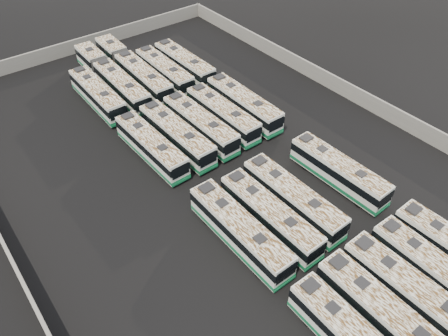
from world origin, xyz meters
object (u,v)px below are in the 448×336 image
bus_midback_right (223,114)px  bus_midback_far_right (244,104)px  bus_front_left (385,317)px  bus_midfront_far_right (339,171)px  bus_midfront_center (293,199)px  bus_midback_far_left (151,146)px  bus_back_center (133,69)px  bus_back_far_right (184,64)px  bus_midfront_left (270,216)px  bus_midback_center (200,124)px  bus_front_center (412,295)px  bus_front_right (436,273)px  bus_back_left (111,77)px  bus_midfront_far_left (240,231)px  bus_back_right (165,71)px  bus_midback_left (177,135)px

bus_midback_right → bus_midback_far_right: bearing=0.5°
bus_front_left → bus_midfront_far_right: bearing=53.5°
bus_midfront_center → bus_midback_far_right: bearing=65.8°
bus_midfront_far_right → bus_midback_far_left: bus_midback_far_left is taller
bus_back_center → bus_midback_far_right: bearing=-66.7°
bus_back_center → bus_back_far_right: (6.59, -3.32, -0.03)m
bus_midfront_left → bus_midback_far_left: bus_midfront_left is taller
bus_midfront_far_right → bus_midback_center: (-6.69, 15.53, 0.05)m
bus_front_center → bus_back_far_right: size_ratio=1.02×
bus_midback_far_right → bus_midfront_far_right: bearing=-90.2°
bus_midfront_center → bus_midback_right: bus_midfront_center is taller
bus_front_right → bus_midfront_center: (-3.32, 13.40, 0.05)m
bus_back_left → bus_midback_right: bearing=-66.8°
bus_front_center → bus_back_left: 45.54m
bus_front_left → bus_front_right: bus_front_left is taller
bus_front_left → bus_midfront_far_left: bus_midfront_far_left is taller
bus_midfront_far_left → bus_midfront_left: bearing=-4.6°
bus_midfront_left → bus_back_right: size_ratio=1.00×
bus_front_left → bus_front_right: (6.64, -0.06, -0.06)m
bus_midback_left → bus_midback_center: bearing=-0.8°
bus_front_left → bus_back_far_right: size_ratio=1.01×
bus_midfront_left → bus_midback_far_right: 18.85m
bus_midback_left → bus_midfront_far_right: bearing=-58.4°
bus_midfront_far_right → bus_back_left: (-9.93, 32.03, 0.05)m
bus_front_left → bus_midfront_center: (3.32, 13.34, -0.01)m
bus_midfront_center → bus_back_far_right: (6.76, 28.92, -0.01)m
bus_front_center → bus_midfront_left: (-3.25, 13.15, -0.05)m
bus_midfront_far_right → bus_midback_far_right: size_ratio=0.96×
bus_midfront_center → bus_back_far_right: 29.70m
bus_midfront_far_right → bus_back_left: 33.53m
bus_midfront_center → bus_back_far_right: bearing=76.1°
bus_front_center → bus_midback_far_left: size_ratio=1.05×
bus_front_left → bus_back_far_right: 43.44m
bus_front_right → bus_midfront_far_left: size_ratio=0.96×
bus_midback_far_left → bus_midfront_left: bearing=-79.1°
bus_midfront_far_left → bus_front_left: bearing=-75.8°
bus_midfront_center → bus_back_center: bearing=88.9°
bus_midback_center → bus_back_right: 13.79m
bus_front_left → bus_back_right: bearing=81.3°
bus_midfront_left → bus_front_left: bearing=-90.8°
bus_back_center → bus_back_far_right: 7.38m
bus_front_center → bus_midback_center: size_ratio=1.02×
bus_midfront_far_right → bus_back_far_right: bus_back_far_right is taller
bus_front_center → bus_midback_left: 29.09m
bus_front_center → bus_midback_right: size_ratio=1.04×
bus_front_center → bus_back_center: 45.66m
bus_midfront_far_right → bus_front_left: bearing=-128.4°
bus_front_right → bus_midback_far_left: same height
bus_midback_far_left → bus_midback_left: size_ratio=0.96×
bus_front_right → bus_back_center: bearing=95.0°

